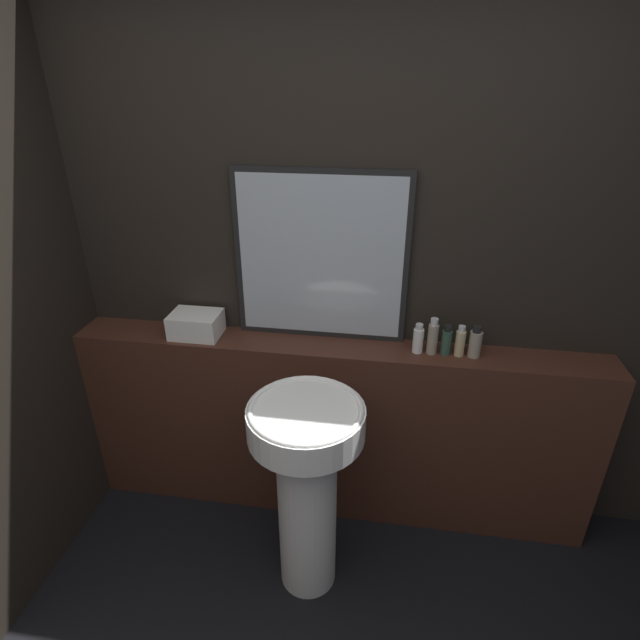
{
  "coord_description": "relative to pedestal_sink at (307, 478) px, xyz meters",
  "views": [
    {
      "loc": [
        0.24,
        -0.46,
        2.08
      ],
      "look_at": [
        -0.05,
        1.41,
        1.14
      ],
      "focal_mm": 28.0,
      "sensor_mm": 36.0,
      "label": 1
    }
  ],
  "objects": [
    {
      "name": "lotion_bottle",
      "position": [
        0.54,
        0.46,
        0.44
      ],
      "size": [
        0.04,
        0.04,
        0.14
      ],
      "color": "#2D4C3D",
      "rests_on": "vanity_counter"
    },
    {
      "name": "conditioner_bottle",
      "position": [
        0.48,
        0.46,
        0.45
      ],
      "size": [
        0.05,
        0.05,
        0.17
      ],
      "color": "gray",
      "rests_on": "vanity_counter"
    },
    {
      "name": "wall_back",
      "position": [
        0.05,
        0.6,
        0.66
      ],
      "size": [
        8.0,
        0.06,
        2.5
      ],
      "color": "black",
      "rests_on": "ground_plane"
    },
    {
      "name": "pedestal_sink",
      "position": [
        0.0,
        0.0,
        0.0
      ],
      "size": [
        0.46,
        0.46,
        0.95
      ],
      "color": "white",
      "rests_on": "ground_plane"
    },
    {
      "name": "vanity_counter",
      "position": [
        0.05,
        0.46,
        -0.11
      ],
      "size": [
        2.48,
        0.22,
        0.96
      ],
      "color": "#422319",
      "rests_on": "ground_plane"
    },
    {
      "name": "shampoo_bottle",
      "position": [
        0.42,
        0.46,
        0.44
      ],
      "size": [
        0.05,
        0.05,
        0.14
      ],
      "color": "white",
      "rests_on": "vanity_counter"
    },
    {
      "name": "body_wash_bottle",
      "position": [
        0.6,
        0.46,
        0.44
      ],
      "size": [
        0.04,
        0.04,
        0.14
      ],
      "color": "#C6B284",
      "rests_on": "vanity_counter"
    },
    {
      "name": "towel_stack",
      "position": [
        -0.61,
        0.46,
        0.43
      ],
      "size": [
        0.23,
        0.17,
        0.11
      ],
      "color": "white",
      "rests_on": "vanity_counter"
    },
    {
      "name": "hand_soap_bottle",
      "position": [
        0.67,
        0.46,
        0.44
      ],
      "size": [
        0.05,
        0.05,
        0.15
      ],
      "color": "gray",
      "rests_on": "vanity_counter"
    },
    {
      "name": "mirror",
      "position": [
        -0.03,
        0.55,
        0.76
      ],
      "size": [
        0.77,
        0.03,
        0.77
      ],
      "color": "black",
      "rests_on": "vanity_counter"
    }
  ]
}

